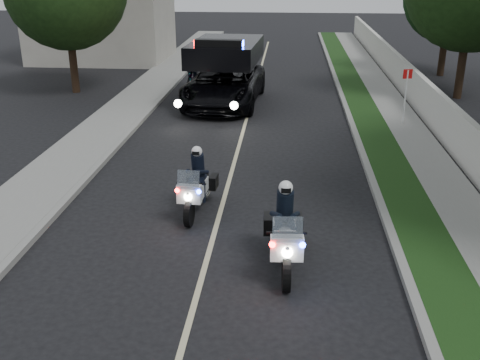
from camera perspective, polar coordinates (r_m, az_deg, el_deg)
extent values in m
plane|color=black|center=(11.04, -4.39, -11.53)|extent=(120.00, 120.00, 0.00)
cube|color=gray|center=(20.17, 11.80, 3.98)|extent=(0.20, 60.00, 0.15)
cube|color=#193814|center=(20.27, 13.77, 3.90)|extent=(1.20, 60.00, 0.16)
cube|color=gray|center=(20.51, 17.36, 3.74)|extent=(1.40, 60.00, 0.16)
cube|color=beige|center=(20.57, 20.30, 5.39)|extent=(0.22, 60.00, 1.50)
cube|color=gray|center=(20.82, -11.27, 4.57)|extent=(0.20, 60.00, 0.15)
cube|color=gray|center=(21.14, -14.14, 4.60)|extent=(2.00, 60.00, 0.16)
cube|color=#A8A396|center=(37.07, -13.98, 17.09)|extent=(8.00, 6.00, 7.00)
cube|color=#BFB78C|center=(20.10, 0.09, 4.17)|extent=(0.12, 50.00, 0.01)
imported|color=black|center=(25.08, -1.57, 7.69)|extent=(3.39, 6.67, 3.16)
imported|color=black|center=(28.73, -4.79, 9.42)|extent=(0.78, 1.83, 0.93)
imported|color=black|center=(28.73, -4.79, 9.42)|extent=(0.63, 0.42, 1.74)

